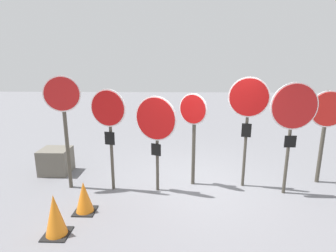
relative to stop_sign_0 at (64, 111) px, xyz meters
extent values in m
plane|color=slate|center=(2.86, 0.23, -1.76)|extent=(40.00, 40.00, 0.00)
cylinder|color=#474238|center=(-0.01, 0.04, -0.61)|extent=(0.08, 0.08, 2.31)
cylinder|color=white|center=(0.00, -0.02, 0.36)|extent=(0.73, 0.22, 0.75)
cylinder|color=red|center=(0.01, -0.04, 0.36)|extent=(0.68, 0.20, 0.69)
cylinder|color=#474238|center=(0.97, 0.00, -0.66)|extent=(0.07, 0.07, 2.21)
cylinder|color=white|center=(0.96, -0.06, 0.07)|extent=(0.77, 0.20, 0.79)
cylinder|color=#AD0F0F|center=(0.95, -0.08, 0.07)|extent=(0.71, 0.19, 0.73)
cube|color=black|center=(0.96, -0.06, -0.57)|extent=(0.22, 0.07, 0.28)
cylinder|color=#474238|center=(1.96, -0.02, -0.80)|extent=(0.07, 0.07, 1.93)
cylinder|color=white|center=(1.94, -0.08, -0.14)|extent=(0.87, 0.38, 0.93)
cylinder|color=#AD0F0F|center=(1.93, -0.09, -0.14)|extent=(0.82, 0.36, 0.87)
cube|color=black|center=(1.94, -0.08, -0.81)|extent=(0.21, 0.11, 0.26)
cylinder|color=#474238|center=(2.76, 0.31, -0.75)|extent=(0.08, 0.08, 2.02)
cylinder|color=white|center=(2.72, 0.26, 0.01)|extent=(0.58, 0.40, 0.68)
cylinder|color=#AD0F0F|center=(2.71, 0.24, 0.01)|extent=(0.53, 0.37, 0.62)
cylinder|color=#474238|center=(3.89, 0.26, -0.60)|extent=(0.06, 0.06, 2.32)
cylinder|color=white|center=(3.88, 0.20, 0.28)|extent=(0.84, 0.23, 0.86)
cylinder|color=#AD0F0F|center=(3.88, 0.18, 0.28)|extent=(0.78, 0.22, 0.80)
cube|color=black|center=(3.88, 0.20, -0.44)|extent=(0.20, 0.07, 0.30)
cylinder|color=#474238|center=(4.69, -0.06, -0.69)|extent=(0.07, 0.07, 2.14)
cylinder|color=white|center=(4.70, -0.12, 0.14)|extent=(0.95, 0.06, 0.95)
cylinder|color=red|center=(4.70, -0.14, 0.14)|extent=(0.89, 0.06, 0.89)
cube|color=black|center=(4.70, -0.12, -0.59)|extent=(0.24, 0.03, 0.25)
cylinder|color=#474238|center=(5.70, 0.51, -0.68)|extent=(0.09, 0.09, 2.16)
cylinder|color=white|center=(5.70, 0.44, -0.01)|extent=(0.82, 0.06, 0.82)
cylinder|color=red|center=(5.69, 0.43, -0.01)|extent=(0.76, 0.06, 0.76)
cube|color=black|center=(0.42, -1.64, -1.75)|extent=(0.41, 0.41, 0.02)
cone|color=orange|center=(0.42, -1.64, -1.40)|extent=(0.34, 0.34, 0.69)
cube|color=black|center=(0.65, -0.94, -1.75)|extent=(0.39, 0.39, 0.02)
cone|color=orange|center=(0.65, -0.94, -1.45)|extent=(0.33, 0.33, 0.59)
cube|color=#605B51|center=(-0.69, 0.83, -1.44)|extent=(0.71, 0.64, 0.64)
camera|label=1|loc=(2.36, -5.33, 0.97)|focal=28.00mm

